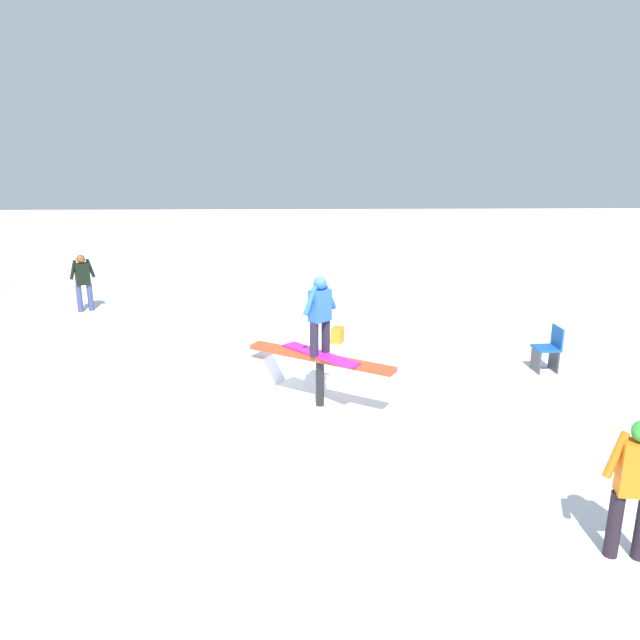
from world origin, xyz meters
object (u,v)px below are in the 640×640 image
bystander_orange (635,483)px  loose_snowboard_white (493,397)px  backpack_on_snow (337,335)px  bystander_black (83,280)px  folding_chair (548,350)px  rail_feature (320,363)px  main_rider_on_rail (320,318)px

bystander_orange → loose_snowboard_white: 4.33m
loose_snowboard_white → backpack_on_snow: bearing=73.0°
bystander_black → folding_chair: bystander_black is taller
bystander_orange → backpack_on_snow: (-2.68, 7.33, -0.72)m
bystander_orange → loose_snowboard_white: bearing=102.0°
bystander_black → loose_snowboard_white: bystander_black is taller
backpack_on_snow → rail_feature: bearing=14.5°
rail_feature → main_rider_on_rail: (0.00, 0.00, 0.77)m
loose_snowboard_white → rail_feature: bearing=128.2°
backpack_on_snow → bystander_orange: bearing=42.5°
bystander_black → bystander_orange: bearing=102.3°
folding_chair → backpack_on_snow: size_ratio=2.59×
bystander_orange → loose_snowboard_white: size_ratio=1.11×
rail_feature → bystander_black: bearing=165.7°
rail_feature → folding_chair: (4.38, 1.50, -0.33)m
backpack_on_snow → bystander_black: bearing=-90.8°
bystander_orange → main_rider_on_rail: bearing=138.1°
main_rider_on_rail → folding_chair: size_ratio=1.49×
folding_chair → backpack_on_snow: (-3.92, 1.83, -0.24)m
rail_feature → folding_chair: size_ratio=2.71×
loose_snowboard_white → backpack_on_snow: backpack_on_snow is taller
bystander_black → bystander_orange: size_ratio=0.93×
main_rider_on_rail → folding_chair: 4.76m
rail_feature → bystander_orange: (3.14, -4.00, 0.14)m
rail_feature → loose_snowboard_white: size_ratio=1.68×
main_rider_on_rail → bystander_orange: 5.13m
bystander_black → loose_snowboard_white: (8.88, -5.82, -0.82)m
main_rider_on_rail → bystander_black: bearing=-179.2°
bystander_black → bystander_orange: bystander_orange is taller
loose_snowboard_white → backpack_on_snow: (-2.53, 3.09, 0.16)m
backpack_on_snow → loose_snowboard_white: bearing=61.7°
bystander_black → backpack_on_snow: (6.35, -2.73, -0.66)m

